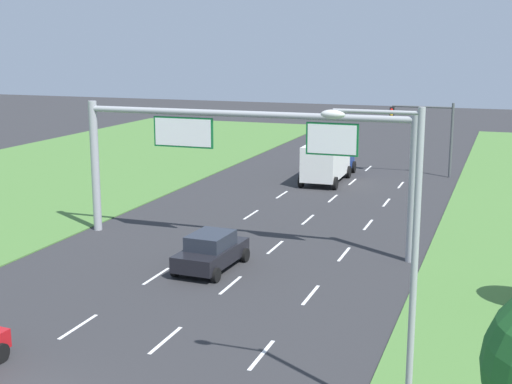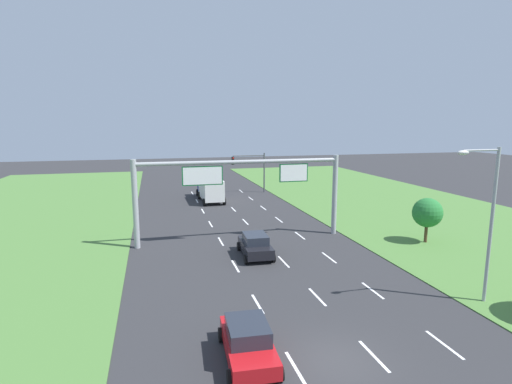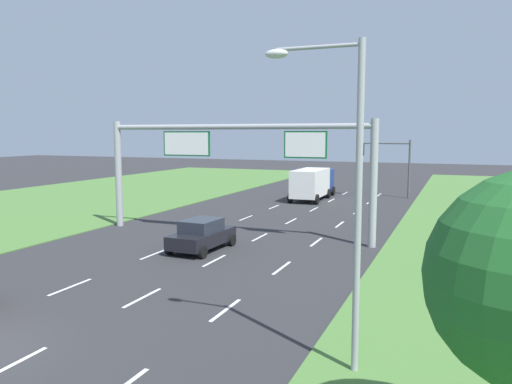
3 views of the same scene
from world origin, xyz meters
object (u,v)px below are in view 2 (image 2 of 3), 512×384
at_px(car_near_red, 248,341).
at_px(sign_gantry, 242,183).
at_px(roadside_tree_mid, 427,213).
at_px(street_lamp, 487,212).
at_px(box_truck, 210,188).
at_px(car_lead_silver, 255,245).
at_px(traffic_light_mast, 251,166).

bearing_deg(car_near_red, sign_gantry, 81.62).
relative_size(car_near_red, sign_gantry, 0.25).
xyz_separation_m(car_near_red, roadside_tree_mid, (17.94, 12.27, 1.72)).
xyz_separation_m(sign_gantry, street_lamp, (9.94, -14.81, 0.20)).
distance_m(car_near_red, box_truck, 35.11).
xyz_separation_m(car_lead_silver, sign_gantry, (-0.08, 4.18, 4.04)).
xyz_separation_m(car_lead_silver, street_lamp, (9.86, -10.63, 4.24)).
height_order(car_lead_silver, traffic_light_mast, traffic_light_mast).
height_order(sign_gantry, traffic_light_mast, sign_gantry).
relative_size(sign_gantry, traffic_light_mast, 3.08).
bearing_deg(traffic_light_mast, car_near_red, -104.04).
xyz_separation_m(sign_gantry, traffic_light_mast, (6.27, 22.28, -1.02)).
bearing_deg(street_lamp, car_near_red, -171.66).
distance_m(traffic_light_mast, roadside_tree_mid, 28.04).
bearing_deg(street_lamp, traffic_light_mast, 95.64).
distance_m(car_near_red, roadside_tree_mid, 21.80).
bearing_deg(box_truck, street_lamp, -74.00).
bearing_deg(traffic_light_mast, sign_gantry, -105.73).
distance_m(street_lamp, roadside_tree_mid, 11.53).
xyz_separation_m(box_truck, roadside_tree_mid, (14.55, -22.67, 0.92)).
distance_m(car_lead_silver, traffic_light_mast, 27.35).
height_order(car_near_red, roadside_tree_mid, roadside_tree_mid).
bearing_deg(car_lead_silver, street_lamp, -44.41).
distance_m(car_near_red, street_lamp, 14.23).
bearing_deg(sign_gantry, car_lead_silver, -88.95).
height_order(sign_gantry, roadside_tree_mid, sign_gantry).
bearing_deg(car_lead_silver, roadside_tree_mid, 1.42).
bearing_deg(sign_gantry, traffic_light_mast, 74.27).
distance_m(box_truck, sign_gantry, 18.45).
relative_size(box_truck, traffic_light_mast, 1.44).
bearing_deg(sign_gantry, street_lamp, -56.13).
bearing_deg(car_lead_silver, traffic_light_mast, 79.55).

